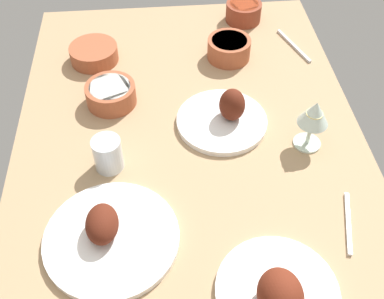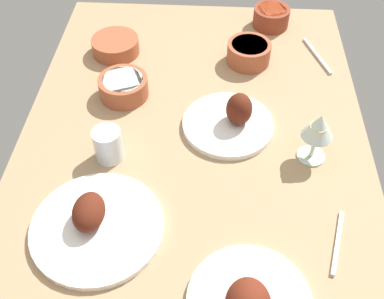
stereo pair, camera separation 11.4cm
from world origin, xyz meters
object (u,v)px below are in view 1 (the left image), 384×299
at_px(bowl_sauce, 244,11).
at_px(bowl_cream, 111,94).
at_px(water_tumbler, 108,154).
at_px(spoon_loose, 294,46).
at_px(plate_center_main, 225,116).
at_px(bowl_potatoes, 94,53).
at_px(fork_loose, 348,223).
at_px(wine_glass, 314,115).
at_px(plate_far_side, 278,294).
at_px(plate_near_viewer, 109,235).
at_px(bowl_soup, 229,48).

relative_size(bowl_sauce, bowl_cream, 0.86).
xyz_separation_m(water_tumbler, spoon_loose, (0.44, -0.56, -0.04)).
xyz_separation_m(plate_center_main, bowl_potatoes, (0.31, 0.36, 0.00)).
relative_size(water_tumbler, fork_loose, 0.54).
relative_size(plate_center_main, wine_glass, 1.71).
bearing_deg(plate_far_side, water_tumbler, 41.48).
distance_m(bowl_sauce, fork_loose, 0.83).
bearing_deg(plate_center_main, bowl_cream, 70.22).
relative_size(bowl_sauce, fork_loose, 0.73).
bearing_deg(wine_glass, plate_near_viewer, 115.74).
distance_m(plate_center_main, bowl_sauce, 0.50).
xyz_separation_m(plate_near_viewer, plate_center_main, (0.33, -0.29, 0.01)).
bearing_deg(bowl_sauce, fork_loose, -173.25).
xyz_separation_m(plate_far_side, fork_loose, (0.16, -0.19, -0.03)).
bearing_deg(plate_center_main, spoon_loose, -39.58).
xyz_separation_m(bowl_sauce, fork_loose, (-0.82, -0.10, -0.03)).
xyz_separation_m(plate_near_viewer, bowl_soup, (0.61, -0.34, 0.02)).
bearing_deg(bowl_cream, fork_loose, -130.38).
relative_size(bowl_sauce, bowl_soup, 0.90).
bearing_deg(water_tumbler, plate_far_side, -138.52).
relative_size(bowl_soup, bowl_potatoes, 0.90).
height_order(bowl_potatoes, wine_glass, wine_glass).
bearing_deg(water_tumbler, plate_near_viewer, -178.26).
height_order(plate_center_main, bowl_potatoes, plate_center_main).
xyz_separation_m(water_tumbler, fork_loose, (-0.22, -0.53, -0.04)).
bearing_deg(plate_far_side, bowl_soup, -1.36).
bearing_deg(plate_far_side, fork_loose, -50.61).
height_order(plate_center_main, fork_loose, plate_center_main).
xyz_separation_m(bowl_soup, wine_glass, (-0.38, -0.15, 0.07)).
bearing_deg(water_tumbler, spoon_loose, -51.79).
xyz_separation_m(bowl_soup, spoon_loose, (0.04, -0.21, -0.03)).
xyz_separation_m(plate_near_viewer, bowl_cream, (0.44, 0.01, 0.01)).
distance_m(plate_far_side, bowl_soup, 0.78).
distance_m(plate_far_side, bowl_potatoes, 0.89).
bearing_deg(wine_glass, fork_loose, -173.40).
distance_m(water_tumbler, fork_loose, 0.57).
height_order(bowl_soup, spoon_loose, bowl_soup).
relative_size(plate_near_viewer, water_tumbler, 3.34).
bearing_deg(wine_glass, water_tumbler, 93.39).
bearing_deg(spoon_loose, bowl_potatoes, -107.93).
relative_size(plate_far_side, bowl_sauce, 2.08).
distance_m(plate_near_viewer, bowl_soup, 0.70).
distance_m(plate_center_main, fork_loose, 0.41).
distance_m(plate_center_main, wine_glass, 0.23).
relative_size(bowl_soup, wine_glass, 0.93).
height_order(plate_near_viewer, wine_glass, wine_glass).
relative_size(wine_glass, fork_loose, 0.87).
bearing_deg(plate_far_side, wine_glass, -22.30).
bearing_deg(bowl_soup, water_tumbler, 139.34).
bearing_deg(bowl_soup, fork_loose, -164.26).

